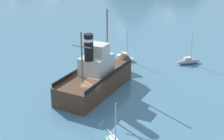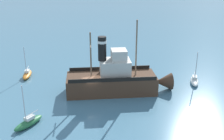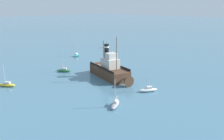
{
  "view_description": "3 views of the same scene",
  "coord_description": "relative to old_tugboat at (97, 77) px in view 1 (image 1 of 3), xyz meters",
  "views": [
    {
      "loc": [
        8.57,
        -35.27,
        18.58
      ],
      "look_at": [
        1.5,
        4.07,
        2.54
      ],
      "focal_mm": 55.0,
      "sensor_mm": 36.0,
      "label": 1
    },
    {
      "loc": [
        31.89,
        -11.06,
        16.43
      ],
      "look_at": [
        -3.1,
        3.95,
        2.09
      ],
      "focal_mm": 45.0,
      "sensor_mm": 36.0,
      "label": 2
    },
    {
      "loc": [
        39.47,
        39.17,
        16.69
      ],
      "look_at": [
        1.6,
        5.45,
        2.66
      ],
      "focal_mm": 38.0,
      "sensor_mm": 36.0,
      "label": 3
    }
  ],
  "objects": [
    {
      "name": "sailboat_grey",
      "position": [
        11.64,
        11.6,
        -1.4
      ],
      "size": [
        3.89,
        2.67,
        4.9
      ],
      "color": "gray",
      "rests_on": "ground"
    },
    {
      "name": "old_tugboat",
      "position": [
        0.0,
        0.0,
        0.0
      ],
      "size": [
        7.84,
        14.75,
        9.9
      ],
      "color": "#4C3323",
      "rests_on": "ground"
    },
    {
      "name": "ground_plane",
      "position": [
        0.26,
        -3.31,
        -1.83
      ],
      "size": [
        600.0,
        600.0,
        0.0
      ],
      "primitive_type": "plane",
      "color": "#477289"
    },
    {
      "name": "sailboat_white",
      "position": [
        1.94,
        11.83,
        -1.4
      ],
      "size": [
        3.74,
        3.09,
        4.9
      ],
      "color": "white",
      "rests_on": "ground"
    }
  ]
}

